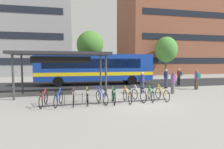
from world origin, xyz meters
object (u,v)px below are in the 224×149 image
object	(u,v)px
parked_bicycle_red_2	(74,98)
street_tree_1	(166,50)
commuter_grey_pack_3	(173,81)
parked_bicycle_orange_6	(127,96)
street_tree_0	(90,45)
parked_bicycle_green_5	(114,97)
commuter_navy_pack_2	(166,77)
parked_bicycle_blue_1	(58,99)
commuter_teal_pack_4	(197,78)
parked_bicycle_blue_4	(102,97)
commuter_navy_pack_0	(142,81)
parked_bicycle_yellow_3	(87,97)
parked_bicycle_red_0	(43,100)
city_bus	(96,68)
parked_bicycle_silver_7	(139,95)
parked_bicycle_green_8	(151,95)
commuter_teal_pack_1	(179,76)
parked_bicycle_yellow_9	(162,94)
transit_shelter	(62,55)

from	to	relation	value
parked_bicycle_red_2	street_tree_1	size ratio (longest dim) A/B	0.26
commuter_grey_pack_3	parked_bicycle_orange_6	bearing A→B (deg)	-10.15
street_tree_0	parked_bicycle_green_5	bearing A→B (deg)	-90.01
parked_bicycle_red_2	commuter_navy_pack_2	world-z (taller)	commuter_navy_pack_2
parked_bicycle_blue_1	commuter_teal_pack_4	size ratio (longest dim) A/B	0.97
parked_bicycle_red_2	parked_bicycle_blue_4	distance (m)	1.64
parked_bicycle_red_2	commuter_navy_pack_0	size ratio (longest dim) A/B	1.03
street_tree_0	parked_bicycle_blue_4	bearing A→B (deg)	-92.76
commuter_grey_pack_3	parked_bicycle_yellow_3	bearing A→B (deg)	-19.50
parked_bicycle_red_0	street_tree_1	bearing A→B (deg)	-37.71
parked_bicycle_green_5	commuter_grey_pack_3	bearing A→B (deg)	-61.21
parked_bicycle_red_2	commuter_navy_pack_0	xyz separation A→B (m)	(5.17, 2.58, 0.58)
city_bus	commuter_navy_pack_2	xyz separation A→B (m)	(5.83, -4.33, -0.75)
city_bus	parked_bicycle_blue_1	distance (m)	9.56
city_bus	parked_bicycle_silver_7	bearing A→B (deg)	-78.01
parked_bicycle_green_8	parked_bicycle_silver_7	bearing A→B (deg)	96.25
commuter_navy_pack_2	street_tree_0	size ratio (longest dim) A/B	0.27
parked_bicycle_red_2	commuter_teal_pack_1	bearing A→B (deg)	-58.00
city_bus	parked_bicycle_yellow_3	distance (m)	9.03
parked_bicycle_blue_4	commuter_navy_pack_2	xyz separation A→B (m)	(6.60, 4.47, 0.64)
commuter_navy_pack_0	commuter_teal_pack_4	distance (m)	5.50
commuter_teal_pack_4	parked_bicycle_blue_4	bearing A→B (deg)	113.91
parked_bicycle_green_5	commuter_teal_pack_1	xyz separation A→B (m)	(8.46, 6.47, 0.61)
parked_bicycle_yellow_9	street_tree_1	bearing A→B (deg)	-32.79
city_bus	street_tree_0	size ratio (longest dim) A/B	1.85
parked_bicycle_red_0	parked_bicycle_green_8	world-z (taller)	same
parked_bicycle_orange_6	commuter_teal_pack_4	distance (m)	8.20
parked_bicycle_red_0	parked_bicycle_blue_1	xyz separation A→B (m)	(0.80, -0.06, 0.00)
city_bus	parked_bicycle_green_8	xyz separation A→B (m)	(2.37, -8.76, -1.39)
parked_bicycle_red_0	parked_bicycle_orange_6	world-z (taller)	same
city_bus	commuter_teal_pack_4	world-z (taller)	city_bus
parked_bicycle_yellow_3	commuter_teal_pack_4	world-z (taller)	commuter_teal_pack_4
parked_bicycle_green_8	parked_bicycle_red_2	bearing A→B (deg)	102.51
parked_bicycle_blue_4	parked_bicycle_green_5	xyz separation A→B (m)	(0.69, -0.10, 0.00)
commuter_navy_pack_2	street_tree_1	world-z (taller)	street_tree_1
parked_bicycle_silver_7	street_tree_0	world-z (taller)	street_tree_0
parked_bicycle_red_2	commuter_teal_pack_1	size ratio (longest dim) A/B	1.00
parked_bicycle_blue_4	commuter_navy_pack_0	size ratio (longest dim) A/B	1.00
transit_shelter	commuter_grey_pack_3	bearing A→B (deg)	-9.36
parked_bicycle_silver_7	commuter_navy_pack_2	bearing A→B (deg)	-56.18
parked_bicycle_blue_1	commuter_teal_pack_4	xyz separation A→B (m)	(11.44, 3.48, 0.63)
parked_bicycle_silver_7	commuter_teal_pack_1	distance (m)	9.25
parked_bicycle_red_0	parked_bicycle_blue_4	distance (m)	3.26
parked_bicycle_blue_1	commuter_teal_pack_4	distance (m)	11.97
parked_bicycle_yellow_3	parked_bicycle_yellow_9	xyz separation A→B (m)	(4.79, 0.05, 0.00)
commuter_navy_pack_2	parked_bicycle_yellow_9	bearing A→B (deg)	-171.86
parked_bicycle_red_0	commuter_navy_pack_0	size ratio (longest dim) A/B	1.02
parked_bicycle_blue_1	commuter_navy_pack_2	world-z (taller)	commuter_navy_pack_2
parked_bicycle_yellow_9	commuter_teal_pack_1	distance (m)	8.19
parked_bicycle_red_0	commuter_teal_pack_1	xyz separation A→B (m)	(12.42, 6.40, 0.61)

